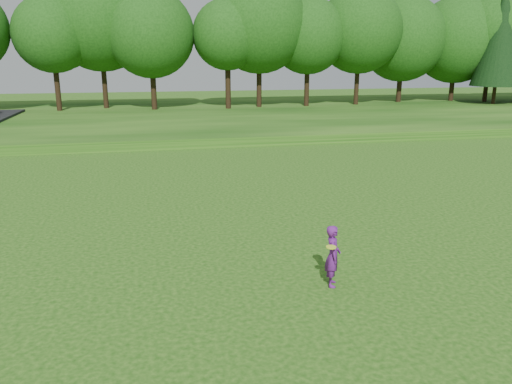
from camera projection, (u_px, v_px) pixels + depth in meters
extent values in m
plane|color=#14420C|center=(218.00, 299.00, 11.25)|extent=(140.00, 140.00, 0.00)
cube|color=#14420C|center=(164.00, 116.00, 43.25)|extent=(130.00, 30.00, 0.60)
cube|color=gray|center=(173.00, 147.00, 30.12)|extent=(130.00, 1.60, 0.04)
imported|color=#631B7B|center=(333.00, 256.00, 11.76)|extent=(0.50, 0.63, 1.50)
cylinder|color=#DBFF28|center=(331.00, 247.00, 11.38)|extent=(0.24, 0.24, 0.03)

